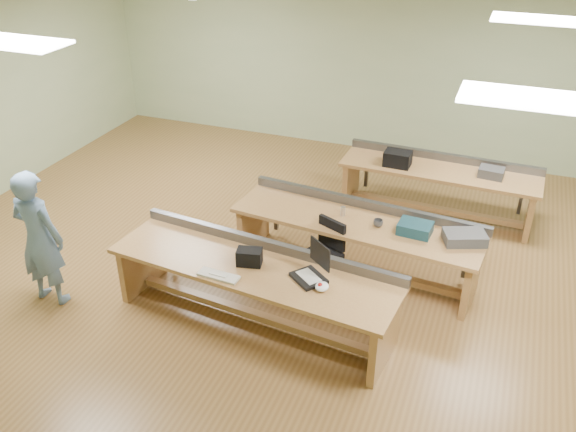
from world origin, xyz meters
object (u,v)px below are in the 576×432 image
object	(u,v)px
parts_bin_grey	(465,237)
mug	(378,223)
camera_bag	(249,257)
parts_bin_teal	(415,228)
workbench_back	(439,180)
task_chair	(323,264)
drinks_can	(343,211)
person	(39,238)
laptop_base	(309,278)
workbench_mid	(357,233)
workbench_front	(254,279)

from	to	relation	value
parts_bin_grey	mug	distance (m)	1.01
camera_bag	parts_bin_teal	bearing A→B (deg)	26.79
workbench_back	mug	distance (m)	2.00
camera_bag	mug	distance (m)	1.70
camera_bag	parts_bin_teal	world-z (taller)	camera_bag
task_chair	drinks_can	size ratio (longest dim) A/B	7.59
person	parts_bin_grey	world-z (taller)	person
laptop_base	mug	bearing A→B (deg)	110.29
workbench_mid	person	bearing A→B (deg)	-144.66
parts_bin_teal	parts_bin_grey	world-z (taller)	parts_bin_teal
workbench_mid	mug	bearing A→B (deg)	-8.08
laptop_base	camera_bag	bearing A→B (deg)	-145.81
parts_bin_grey	person	bearing A→B (deg)	-158.55
person	drinks_can	distance (m)	3.56
task_chair	parts_bin_teal	world-z (taller)	parts_bin_teal
laptop_base	task_chair	bearing A→B (deg)	136.22
parts_bin_teal	camera_bag	bearing A→B (deg)	-140.45
drinks_can	parts_bin_teal	bearing A→B (deg)	-7.27
person	laptop_base	world-z (taller)	person
workbench_back	person	size ratio (longest dim) A/B	1.69
workbench_mid	parts_bin_teal	world-z (taller)	parts_bin_teal
workbench_mid	parts_bin_grey	distance (m)	1.30
workbench_mid	mug	size ratio (longest dim) A/B	27.43
laptop_base	mug	distance (m)	1.39
laptop_base	parts_bin_teal	distance (m)	1.58
laptop_base	parts_bin_grey	bearing A→B (deg)	80.74
laptop_base	parts_bin_teal	bearing A→B (deg)	94.85
workbench_back	laptop_base	xyz separation A→B (m)	(-0.87, -3.26, 0.21)
workbench_mid	camera_bag	size ratio (longest dim) A/B	11.82
task_chair	mug	size ratio (longest dim) A/B	7.56
task_chair	mug	world-z (taller)	task_chair
workbench_back	laptop_base	world-z (taller)	workbench_back
person	camera_bag	world-z (taller)	person
workbench_back	camera_bag	size ratio (longest dim) A/B	10.60
parts_bin_teal	parts_bin_grey	bearing A→B (deg)	0.18
camera_bag	task_chair	bearing A→B (deg)	45.72
laptop_base	parts_bin_grey	xyz separation A→B (m)	(1.43, 1.33, 0.05)
workbench_front	drinks_can	bearing A→B (deg)	72.83
workbench_mid	task_chair	size ratio (longest dim) A/B	3.63
drinks_can	workbench_back	bearing A→B (deg)	63.17
workbench_front	parts_bin_grey	world-z (taller)	parts_bin_grey
workbench_front	workbench_mid	bearing A→B (deg)	65.34
workbench_front	camera_bag	xyz separation A→B (m)	(-0.05, -0.00, 0.28)
workbench_mid	laptop_base	xyz separation A→B (m)	(-0.15, -1.39, 0.21)
task_chair	person	bearing A→B (deg)	-130.58
laptop_base	camera_bag	world-z (taller)	camera_bag
person	drinks_can	bearing A→B (deg)	-147.70
camera_bag	drinks_can	xyz separation A→B (m)	(0.64, 1.40, -0.03)
workbench_mid	workbench_back	xyz separation A→B (m)	(0.72, 1.87, -0.01)
drinks_can	laptop_base	bearing A→B (deg)	-87.92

